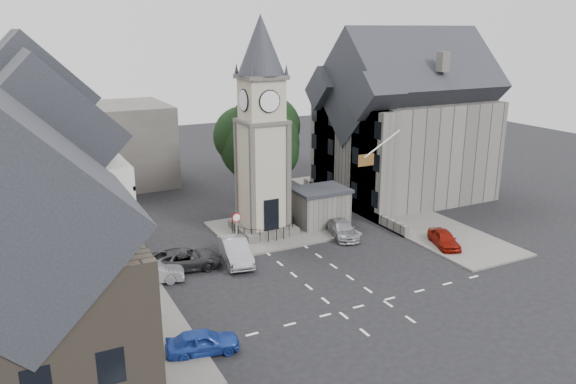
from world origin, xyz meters
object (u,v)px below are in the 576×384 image
car_west_blue (203,342)px  pedestrian (373,204)px  stone_shelter (320,207)px  car_east_red (444,239)px  clock_tower (262,129)px

car_west_blue → pedestrian: (19.75, 13.69, 0.35)m
stone_shelter → car_east_red: stone_shelter is taller
clock_tower → car_east_red: size_ratio=4.50×
stone_shelter → car_west_blue: (-14.42, -13.50, -0.94)m
clock_tower → stone_shelter: clock_tower is taller
stone_shelter → pedestrian: stone_shelter is taller
car_west_blue → clock_tower: bearing=-23.3°
clock_tower → pedestrian: size_ratio=8.44×
car_east_red → pedestrian: size_ratio=1.87×
car_west_blue → pedestrian: bearing=-44.0°
car_east_red → clock_tower: bearing=160.0°
clock_tower → car_west_blue: 18.57m
car_west_blue → car_east_red: bearing=-63.9°
stone_shelter → pedestrian: size_ratio=2.23×
clock_tower → pedestrian: (10.12, -0.30, -7.16)m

